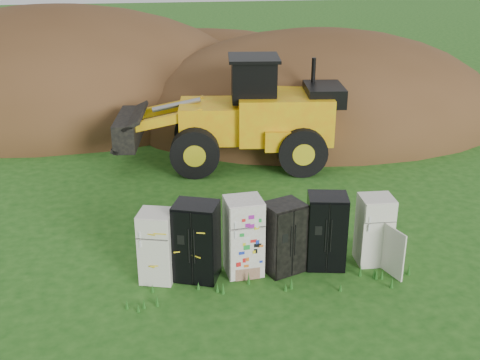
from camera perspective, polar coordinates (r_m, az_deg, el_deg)
The scene contains 11 objects.
ground at distance 13.69m, azimuth 2.69°, elevation -8.53°, with size 120.00×120.00×0.00m, color #1C4E14.
fridge_leftmost at distance 13.10m, azimuth -7.88°, elevation -6.24°, with size 0.71×0.68×1.60m, color silver, non-canonical shape.
fridge_black_side at distance 13.04m, azimuth -4.14°, elevation -5.81°, with size 0.92×0.73×1.76m, color black, non-canonical shape.
fridge_sticker at distance 13.20m, azimuth 0.35°, elevation -5.35°, with size 0.79×0.73×1.77m, color white, non-canonical shape.
fridge_dark_mid at distance 13.34m, azimuth 4.13°, elevation -5.45°, with size 0.83×0.68×1.63m, color black, non-canonical shape.
fridge_black_right at distance 13.61m, azimuth 8.19°, elevation -4.82°, with size 0.86×0.72×1.72m, color black, non-canonical shape.
fridge_open_door at distance 13.98m, azimuth 12.62°, elevation -4.63°, with size 0.73×0.68×1.62m, color silver, non-canonical shape.
wheel_loader at distance 19.41m, azimuth -1.35°, elevation 6.51°, with size 7.27×2.95×3.52m, color gold, non-canonical shape.
dirt_mound_right at distance 25.12m, azimuth 7.22°, elevation 5.81°, with size 15.30×11.22×7.24m, color #472D16.
dirt_mound_left at distance 28.05m, azimuth -16.65°, elevation 6.78°, with size 18.25×13.69×8.68m, color #472D16.
dirt_mound_back at distance 29.80m, azimuth -4.02°, elevation 8.51°, with size 15.77×10.51×5.76m, color #472D16.
Camera 1 is at (-2.44, -11.53, 6.97)m, focal length 45.00 mm.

